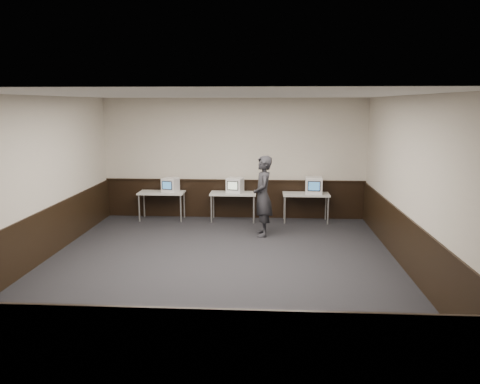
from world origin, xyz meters
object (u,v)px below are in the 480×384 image
emac_right (314,185)px  emac_center (235,185)px  emac_left (170,185)px  desk_left (162,195)px  person (263,196)px  desk_center (233,195)px  desk_right (306,196)px

emac_right → emac_center: bearing=-177.8°
emac_left → emac_center: 1.71m
desk_left → person: 3.03m
emac_center → emac_right: 2.05m
desk_left → desk_center: bearing=0.0°
emac_left → person: person is taller
desk_center → person: (0.79, -1.37, 0.26)m
desk_right → person: 1.78m
person → emac_left: bearing=-125.9°
desk_left → emac_right: (3.99, -0.00, 0.29)m
desk_right → emac_center: (-1.85, 0.04, 0.27)m
desk_center → emac_right: bearing=-0.1°
emac_center → emac_left: bearing=-166.2°
emac_left → emac_center: bearing=14.6°
desk_left → person: person is taller
desk_right → emac_center: size_ratio=2.45×
emac_right → person: 1.88m
desk_left → emac_left: size_ratio=2.55×
desk_left → desk_right: bearing=0.0°
desk_left → desk_center: size_ratio=1.00×
desk_left → emac_right: emac_right is taller
emac_left → emac_center: size_ratio=0.96×
desk_left → emac_center: emac_center is taller
desk_center → person: size_ratio=0.64×
person → desk_left: bearing=-123.3°
desk_right → emac_right: size_ratio=2.46×
desk_left → desk_center: 1.90m
desk_center → desk_right: size_ratio=1.00×
emac_right → person: person is taller
emac_left → emac_right: bearing=13.8°
desk_left → emac_right: bearing=-0.1°
emac_left → desk_center: bearing=13.3°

